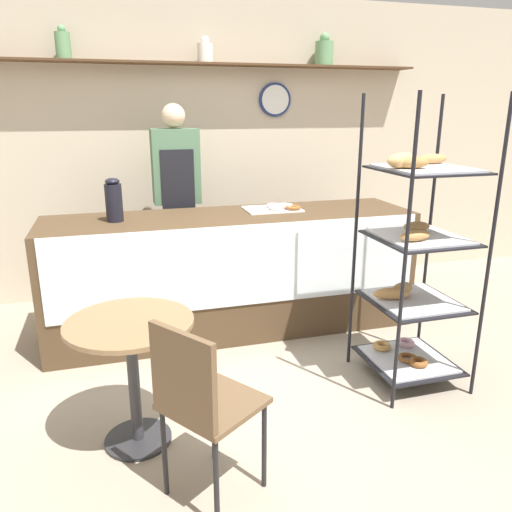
# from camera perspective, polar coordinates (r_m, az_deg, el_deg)

# --- Properties ---
(ground_plane) EXTENTS (14.00, 14.00, 0.00)m
(ground_plane) POSITION_cam_1_polar(r_m,az_deg,el_deg) (3.27, 1.81, -15.28)
(ground_plane) COLOR gray
(back_wall) EXTENTS (10.00, 0.30, 2.70)m
(back_wall) POSITION_cam_1_polar(r_m,az_deg,el_deg) (4.83, -5.82, 12.23)
(back_wall) COLOR beige
(back_wall) RESTS_ON ground_plane
(display_counter) EXTENTS (2.85, 0.74, 0.94)m
(display_counter) POSITION_cam_1_polar(r_m,az_deg,el_deg) (3.97, -2.66, -1.88)
(display_counter) COLOR #4C3823
(display_counter) RESTS_ON ground_plane
(pastry_rack) EXTENTS (0.59, 0.61, 1.81)m
(pastry_rack) POSITION_cam_1_polar(r_m,az_deg,el_deg) (3.26, 17.59, -0.56)
(pastry_rack) COLOR black
(pastry_rack) RESTS_ON ground_plane
(person_worker) EXTENTS (0.39, 0.23, 1.76)m
(person_worker) POSITION_cam_1_polar(r_m,az_deg,el_deg) (4.34, -9.00, 6.35)
(person_worker) COLOR #282833
(person_worker) RESTS_ON ground_plane
(cafe_table) EXTENTS (0.65, 0.65, 0.70)m
(cafe_table) POSITION_cam_1_polar(r_m,az_deg,el_deg) (2.67, -14.03, -10.67)
(cafe_table) COLOR #262628
(cafe_table) RESTS_ON ground_plane
(cafe_chair) EXTENTS (0.53, 0.53, 0.88)m
(cafe_chair) POSITION_cam_1_polar(r_m,az_deg,el_deg) (2.23, -6.47, -15.68)
(cafe_chair) COLOR black
(cafe_chair) RESTS_ON ground_plane
(coffee_carafe) EXTENTS (0.12, 0.12, 0.31)m
(coffee_carafe) POSITION_cam_1_polar(r_m,az_deg,el_deg) (3.73, -15.95, 6.13)
(coffee_carafe) COLOR black
(coffee_carafe) RESTS_ON display_counter
(donut_tray_counter) EXTENTS (0.44, 0.32, 0.05)m
(donut_tray_counter) POSITION_cam_1_polar(r_m,az_deg,el_deg) (4.02, 2.45, 5.53)
(donut_tray_counter) COLOR silver
(donut_tray_counter) RESTS_ON display_counter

